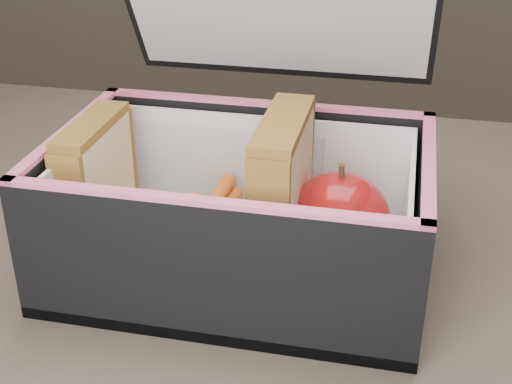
# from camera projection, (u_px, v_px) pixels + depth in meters

# --- Properties ---
(lunch_bag) EXTENTS (0.27, 0.27, 0.26)m
(lunch_bag) POSITION_uv_depth(u_px,v_px,m) (241.00, 200.00, 0.53)
(lunch_bag) COLOR black
(lunch_bag) RESTS_ON kitchen_table
(plastic_tub) EXTENTS (0.19, 0.13, 0.08)m
(plastic_tub) POSITION_uv_depth(u_px,v_px,m) (188.00, 209.00, 0.54)
(plastic_tub) COLOR white
(plastic_tub) RESTS_ON lunch_bag
(sandwich_left) EXTENTS (0.03, 0.09, 0.10)m
(sandwich_left) POSITION_uv_depth(u_px,v_px,m) (97.00, 182.00, 0.54)
(sandwich_left) COLOR beige
(sandwich_left) RESTS_ON plastic_tub
(sandwich_right) EXTENTS (0.03, 0.10, 0.11)m
(sandwich_right) POSITION_uv_depth(u_px,v_px,m) (282.00, 193.00, 0.51)
(sandwich_right) COLOR beige
(sandwich_right) RESTS_ON plastic_tub
(carrot_sticks) EXTENTS (0.05, 0.14, 0.03)m
(carrot_sticks) POSITION_uv_depth(u_px,v_px,m) (190.00, 234.00, 0.54)
(carrot_sticks) COLOR #FA5320
(carrot_sticks) RESTS_ON plastic_tub
(paper_napkin) EXTENTS (0.09, 0.09, 0.01)m
(paper_napkin) POSITION_uv_depth(u_px,v_px,m) (334.00, 265.00, 0.53)
(paper_napkin) COLOR white
(paper_napkin) RESTS_ON lunch_bag
(red_apple) EXTENTS (0.09, 0.09, 0.08)m
(red_apple) POSITION_uv_depth(u_px,v_px,m) (339.00, 219.00, 0.52)
(red_apple) COLOR maroon
(red_apple) RESTS_ON paper_napkin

